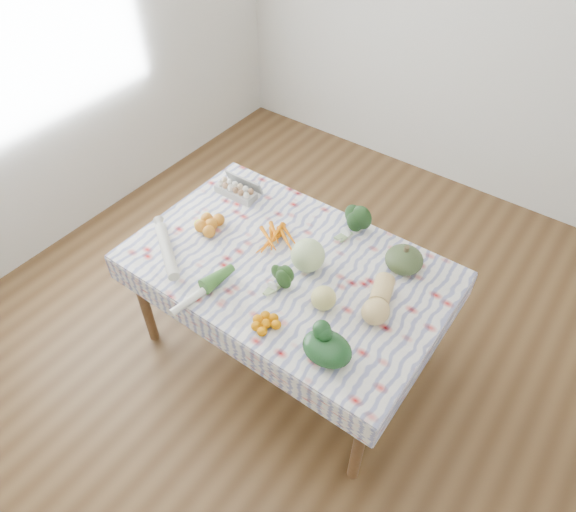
# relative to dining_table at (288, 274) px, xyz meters

# --- Properties ---
(ground) EXTENTS (4.50, 4.50, 0.00)m
(ground) POSITION_rel_dining_table_xyz_m (0.00, 0.00, -0.68)
(ground) COLOR #51351C
(ground) RESTS_ON ground
(wall_back) EXTENTS (4.00, 0.04, 2.80)m
(wall_back) POSITION_rel_dining_table_xyz_m (0.00, 2.25, 0.72)
(wall_back) COLOR silver
(wall_back) RESTS_ON ground
(dining_table) EXTENTS (1.60, 1.00, 0.75)m
(dining_table) POSITION_rel_dining_table_xyz_m (0.00, 0.00, 0.00)
(dining_table) COLOR brown
(dining_table) RESTS_ON ground
(tablecloth) EXTENTS (1.66, 1.06, 0.01)m
(tablecloth) POSITION_rel_dining_table_xyz_m (0.00, 0.00, 0.08)
(tablecloth) COLOR white
(tablecloth) RESTS_ON dining_table
(egg_carton) EXTENTS (0.26, 0.11, 0.07)m
(egg_carton) POSITION_rel_dining_table_xyz_m (-0.59, 0.28, 0.12)
(egg_carton) COLOR #A9A8A4
(egg_carton) RESTS_ON tablecloth
(carrot_bunch) EXTENTS (0.30, 0.29, 0.04)m
(carrot_bunch) POSITION_rel_dining_table_xyz_m (-0.16, 0.10, 0.10)
(carrot_bunch) COLOR orange
(carrot_bunch) RESTS_ON tablecloth
(kale_bunch) EXTENTS (0.17, 0.16, 0.14)m
(kale_bunch) POSITION_rel_dining_table_xyz_m (0.14, 0.40, 0.15)
(kale_bunch) COLOR #1A3916
(kale_bunch) RESTS_ON tablecloth
(kabocha_squash) EXTENTS (0.26, 0.26, 0.13)m
(kabocha_squash) POSITION_rel_dining_table_xyz_m (0.50, 0.33, 0.15)
(kabocha_squash) COLOR #3E4F2A
(kabocha_squash) RESTS_ON tablecloth
(cabbage) EXTENTS (0.22, 0.22, 0.18)m
(cabbage) POSITION_rel_dining_table_xyz_m (0.10, 0.04, 0.17)
(cabbage) COLOR #B7D08A
(cabbage) RESTS_ON tablecloth
(butternut_squash) EXTENTS (0.21, 0.31, 0.13)m
(butternut_squash) POSITION_rel_dining_table_xyz_m (0.53, 0.02, 0.15)
(butternut_squash) COLOR #DDB66B
(butternut_squash) RESTS_ON tablecloth
(orange_cluster) EXTENTS (0.27, 0.27, 0.07)m
(orange_cluster) POSITION_rel_dining_table_xyz_m (-0.50, -0.04, 0.12)
(orange_cluster) COLOR orange
(orange_cluster) RESTS_ON tablecloth
(broccoli) EXTENTS (0.14, 0.14, 0.10)m
(broccoli) POSITION_rel_dining_table_xyz_m (0.05, -0.15, 0.13)
(broccoli) COLOR #224619
(broccoli) RESTS_ON tablecloth
(mandarin_cluster) EXTENTS (0.21, 0.21, 0.05)m
(mandarin_cluster) POSITION_rel_dining_table_xyz_m (0.16, -0.39, 0.11)
(mandarin_cluster) COLOR orange
(mandarin_cluster) RESTS_ON tablecloth
(grapefruit) EXTENTS (0.13, 0.13, 0.12)m
(grapefruit) POSITION_rel_dining_table_xyz_m (0.31, -0.13, 0.15)
(grapefruit) COLOR #D1C56B
(grapefruit) RESTS_ON tablecloth
(spinach_bag) EXTENTS (0.28, 0.26, 0.10)m
(spinach_bag) POSITION_rel_dining_table_xyz_m (0.47, -0.36, 0.13)
(spinach_bag) COLOR #123416
(spinach_bag) RESTS_ON tablecloth
(daikon) EXTENTS (0.38, 0.29, 0.06)m
(daikon) POSITION_rel_dining_table_xyz_m (-0.56, -0.33, 0.11)
(daikon) COLOR beige
(daikon) RESTS_ON tablecloth
(leek) EXTENTS (0.09, 0.38, 0.04)m
(leek) POSITION_rel_dining_table_xyz_m (-0.22, -0.42, 0.10)
(leek) COLOR white
(leek) RESTS_ON tablecloth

